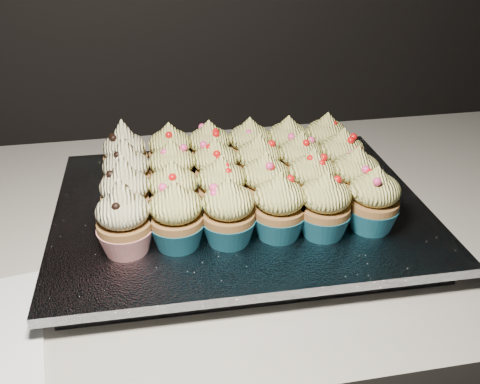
% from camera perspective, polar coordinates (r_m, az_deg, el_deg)
% --- Properties ---
extents(worktop, '(2.44, 0.64, 0.04)m').
position_cam_1_polar(worktop, '(0.76, -13.77, -4.55)').
color(worktop, beige).
rests_on(worktop, cabinet).
extents(baking_tray, '(0.45, 0.35, 0.02)m').
position_cam_1_polar(baking_tray, '(0.72, 0.00, -2.71)').
color(baking_tray, black).
rests_on(baking_tray, worktop).
extents(foil_lining, '(0.49, 0.38, 0.01)m').
position_cam_1_polar(foil_lining, '(0.71, 0.00, -1.55)').
color(foil_lining, silver).
rests_on(foil_lining, baking_tray).
extents(cupcake_0, '(0.06, 0.06, 0.10)m').
position_cam_1_polar(cupcake_0, '(0.61, -12.29, -3.03)').
color(cupcake_0, red).
rests_on(cupcake_0, foil_lining).
extents(cupcake_1, '(0.06, 0.06, 0.08)m').
position_cam_1_polar(cupcake_1, '(0.61, -6.79, -2.69)').
color(cupcake_1, '#195F76').
rests_on(cupcake_1, foil_lining).
extents(cupcake_2, '(0.06, 0.06, 0.08)m').
position_cam_1_polar(cupcake_2, '(0.61, -1.25, -2.30)').
color(cupcake_2, '#195F76').
rests_on(cupcake_2, foil_lining).
extents(cupcake_3, '(0.06, 0.06, 0.08)m').
position_cam_1_polar(cupcake_3, '(0.63, 4.20, -1.70)').
color(cupcake_3, '#195F76').
rests_on(cupcake_3, foil_lining).
extents(cupcake_4, '(0.06, 0.06, 0.08)m').
position_cam_1_polar(cupcake_4, '(0.63, 9.02, -1.53)').
color(cupcake_4, '#195F76').
rests_on(cupcake_4, foil_lining).
extents(cupcake_5, '(0.06, 0.06, 0.08)m').
position_cam_1_polar(cupcake_5, '(0.66, 14.06, -0.92)').
color(cupcake_5, '#195F76').
rests_on(cupcake_5, foil_lining).
extents(cupcake_6, '(0.06, 0.06, 0.10)m').
position_cam_1_polar(cupcake_6, '(0.66, -12.08, -0.38)').
color(cupcake_6, red).
rests_on(cupcake_6, foil_lining).
extents(cupcake_7, '(0.06, 0.06, 0.08)m').
position_cam_1_polar(cupcake_7, '(0.66, -7.07, -0.26)').
color(cupcake_7, '#195F76').
rests_on(cupcake_7, foil_lining).
extents(cupcake_8, '(0.06, 0.06, 0.08)m').
position_cam_1_polar(cupcake_8, '(0.66, -1.95, 0.29)').
color(cupcake_8, '#195F76').
rests_on(cupcake_8, foil_lining).
extents(cupcake_9, '(0.06, 0.06, 0.08)m').
position_cam_1_polar(cupcake_9, '(0.67, 2.69, 0.75)').
color(cupcake_9, '#195F76').
rests_on(cupcake_9, foil_lining).
extents(cupcake_10, '(0.06, 0.06, 0.08)m').
position_cam_1_polar(cupcake_10, '(0.69, 7.68, 1.13)').
color(cupcake_10, '#195F76').
rests_on(cupcake_10, foil_lining).
extents(cupcake_11, '(0.06, 0.06, 0.08)m').
position_cam_1_polar(cupcake_11, '(0.70, 12.20, 1.37)').
color(cupcake_11, '#195F76').
rests_on(cupcake_11, foil_lining).
extents(cupcake_12, '(0.06, 0.06, 0.10)m').
position_cam_1_polar(cupcake_12, '(0.71, -11.97, 1.82)').
color(cupcake_12, red).
rests_on(cupcake_12, foil_lining).
extents(cupcake_13, '(0.06, 0.06, 0.08)m').
position_cam_1_polar(cupcake_13, '(0.71, -7.19, 2.16)').
color(cupcake_13, '#195F76').
rests_on(cupcake_13, foil_lining).
extents(cupcake_14, '(0.06, 0.06, 0.08)m').
position_cam_1_polar(cupcake_14, '(0.71, -2.63, 2.42)').
color(cupcake_14, '#195F76').
rests_on(cupcake_14, foil_lining).
extents(cupcake_15, '(0.06, 0.06, 0.08)m').
position_cam_1_polar(cupcake_15, '(0.72, 1.99, 2.85)').
color(cupcake_15, '#195F76').
rests_on(cupcake_15, foil_lining).
extents(cupcake_16, '(0.06, 0.06, 0.08)m').
position_cam_1_polar(cupcake_16, '(0.74, 6.44, 3.12)').
color(cupcake_16, '#195F76').
rests_on(cupcake_16, foil_lining).
extents(cupcake_17, '(0.06, 0.06, 0.08)m').
position_cam_1_polar(cupcake_17, '(0.75, 10.75, 3.48)').
color(cupcake_17, '#195F76').
rests_on(cupcake_17, foil_lining).
extents(cupcake_18, '(0.06, 0.06, 0.10)m').
position_cam_1_polar(cupcake_18, '(0.76, -12.14, 3.79)').
color(cupcake_18, red).
rests_on(cupcake_18, foil_lining).
extents(cupcake_19, '(0.06, 0.06, 0.08)m').
position_cam_1_polar(cupcake_19, '(0.77, -7.42, 4.13)').
color(cupcake_19, '#195F76').
rests_on(cupcake_19, foil_lining).
extents(cupcake_20, '(0.06, 0.06, 0.08)m').
position_cam_1_polar(cupcake_20, '(0.77, -3.27, 4.44)').
color(cupcake_20, '#195F76').
rests_on(cupcake_20, foil_lining).
extents(cupcake_21, '(0.06, 0.06, 0.08)m').
position_cam_1_polar(cupcake_21, '(0.78, 1.02, 4.78)').
color(cupcake_21, '#195F76').
rests_on(cupcake_21, foil_lining).
extents(cupcake_22, '(0.06, 0.06, 0.08)m').
position_cam_1_polar(cupcake_22, '(0.79, 5.08, 4.96)').
color(cupcake_22, '#195F76').
rests_on(cupcake_22, foil_lining).
extents(cupcake_23, '(0.06, 0.06, 0.08)m').
position_cam_1_polar(cupcake_23, '(0.81, 9.11, 5.29)').
color(cupcake_23, '#195F76').
rests_on(cupcake_23, foil_lining).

